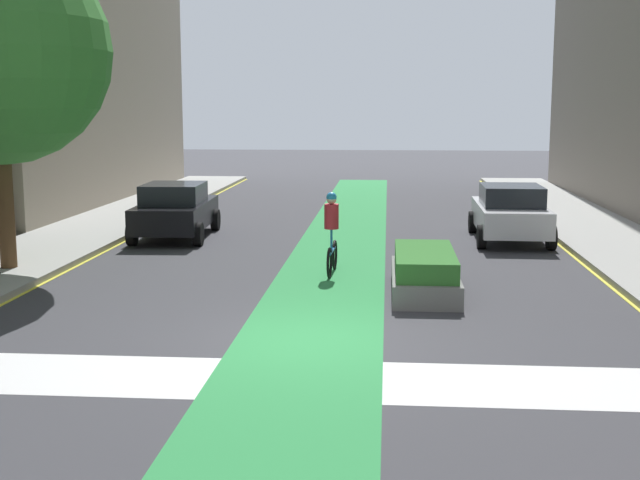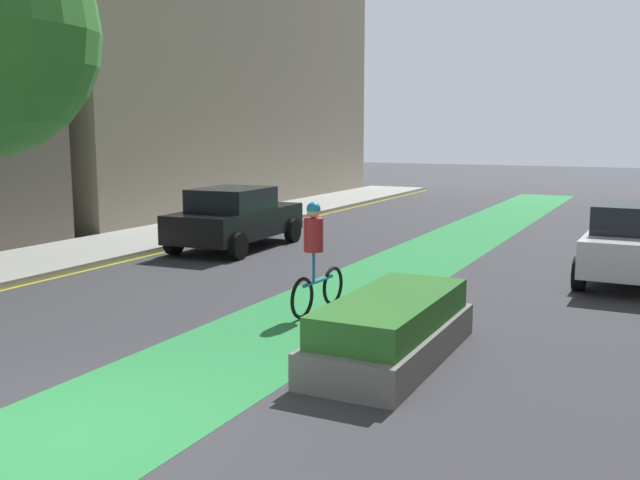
# 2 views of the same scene
# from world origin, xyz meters

# --- Properties ---
(ground_plane) EXTENTS (120.00, 120.00, 0.00)m
(ground_plane) POSITION_xyz_m (0.00, 0.00, 0.00)
(ground_plane) COLOR #38383D
(bike_lane_paint) EXTENTS (2.40, 60.00, 0.01)m
(bike_lane_paint) POSITION_xyz_m (0.07, 0.00, 0.00)
(bike_lane_paint) COLOR #2D8C47
(bike_lane_paint) RESTS_ON ground_plane
(crosswalk_band) EXTENTS (12.00, 1.80, 0.01)m
(crosswalk_band) POSITION_xyz_m (0.00, -2.00, 0.00)
(crosswalk_band) COLOR silver
(crosswalk_band) RESTS_ON ground_plane
(car_black_left_far) EXTENTS (2.18, 4.28, 1.57)m
(car_black_left_far) POSITION_xyz_m (-4.72, 10.36, 0.80)
(car_black_left_far) COLOR black
(car_black_left_far) RESTS_ON ground_plane
(car_white_right_far) EXTENTS (2.08, 4.23, 1.57)m
(car_white_right_far) POSITION_xyz_m (4.72, 10.55, 0.80)
(car_white_right_far) COLOR silver
(car_white_right_far) RESTS_ON ground_plane
(cyclist_in_lane) EXTENTS (0.32, 1.73, 1.86)m
(cyclist_in_lane) POSITION_xyz_m (0.08, 5.41, 0.97)
(cyclist_in_lane) COLOR black
(cyclist_in_lane) RESTS_ON ground_plane
(median_planter) EXTENTS (1.30, 3.31, 0.85)m
(median_planter) POSITION_xyz_m (2.07, 3.71, 0.40)
(median_planter) COLOR slate
(median_planter) RESTS_ON ground_plane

